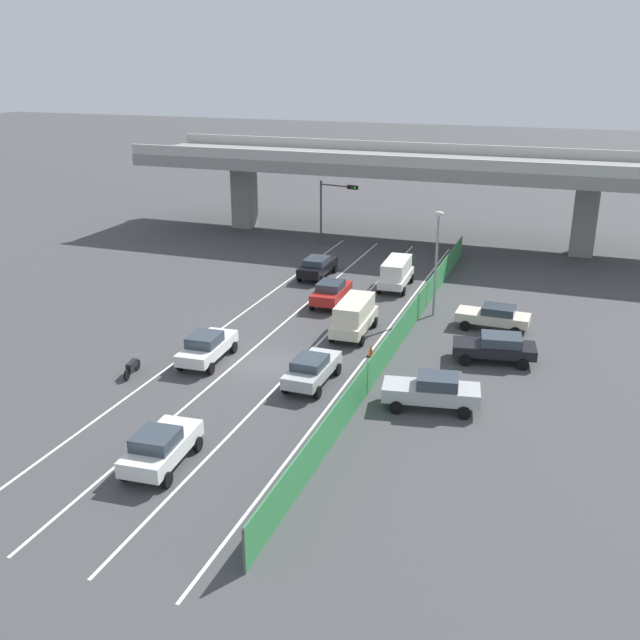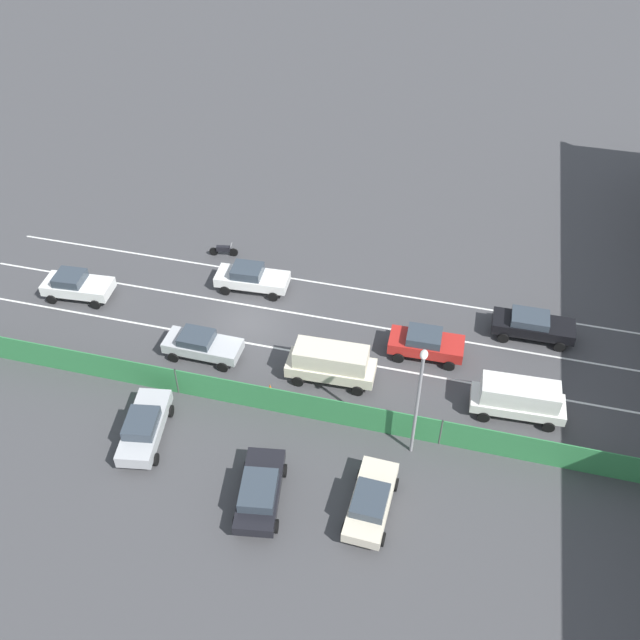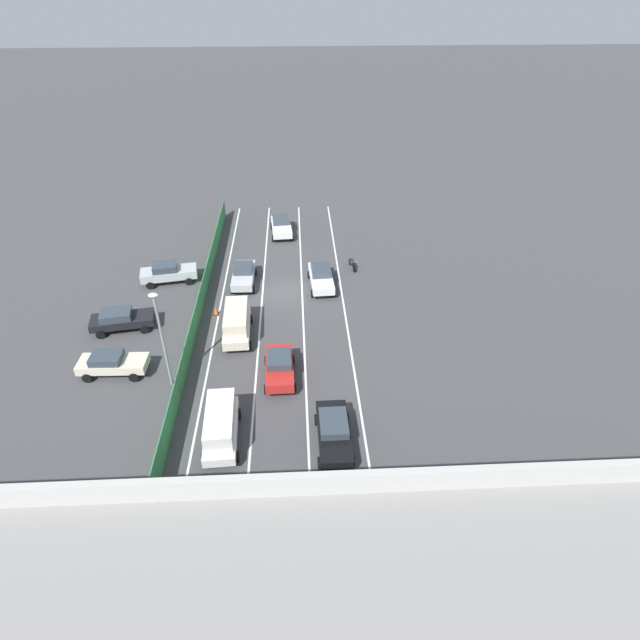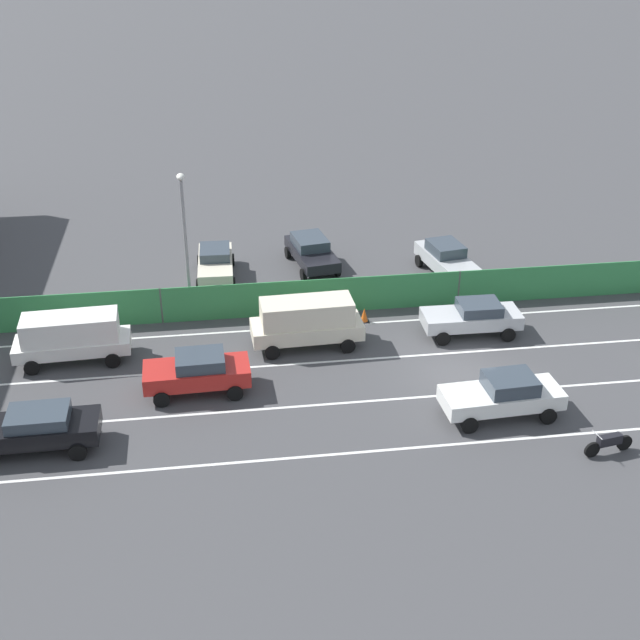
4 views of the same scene
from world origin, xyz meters
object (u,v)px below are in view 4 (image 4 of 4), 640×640
Objects in this scene: car_sedan_silver at (473,317)px; street_lamp at (185,231)px; parked_sedan_dark at (311,251)px; parked_sedan_cream at (215,262)px; traffic_cone at (364,315)px; car_van_cream at (307,321)px; car_hatchback_white at (503,394)px; car_sedan_red at (198,371)px; car_van_white at (71,336)px; motorcycle at (609,443)px; car_sedan_black at (34,428)px; parked_wagon_silver at (447,259)px.

street_lamp is at bearing 73.27° from car_sedan_silver.
parked_sedan_dark reaches higher than car_sedan_silver.
traffic_cone is at bearing -131.65° from parked_sedan_cream.
parked_sedan_cream is at bearing 98.22° from parked_sedan_dark.
car_van_cream is 9.30m from car_hatchback_white.
car_sedan_red is 0.90× the size of parked_sedan_dark.
parked_sedan_cream is 5.37m from street_lamp.
car_van_white is 21.84m from motorcycle.
parked_sedan_dark is at bearing 36.08° from car_sedan_silver.
car_hatchback_white is 17.72m from parked_sedan_cream.
parked_sedan_cream is 8.98m from traffic_cone.
car_sedan_red is at bearing 123.16° from traffic_cone.
car_hatchback_white is at bearing -133.59° from car_van_cream.
car_sedan_silver reaches higher than traffic_cone.
car_van_cream is 1.16× the size of car_sedan_red.
street_lamp reaches higher than parked_sedan_cream.
car_hatchback_white is 0.99× the size of car_sedan_black.
parked_sedan_dark is at bearing 25.10° from motorcycle.
car_sedan_black reaches higher than parked_sedan_dark.
car_hatchback_white is at bearing -90.58° from car_sedan_black.
car_van_cream is 8.70m from parked_sedan_dark.
car_van_cream reaches higher than car_sedan_black.
parked_wagon_silver is (12.83, -1.35, 0.03)m from car_hatchback_white.
car_sedan_red is (-3.12, 4.77, -0.32)m from car_van_cream.
traffic_cone is at bearing -56.84° from car_sedan_red.
car_sedan_silver is 0.94× the size of car_hatchback_white.
traffic_cone is (1.83, -12.93, -0.88)m from car_van_white.
street_lamp reaches higher than car_sedan_silver.
traffic_cone is (-6.69, -1.62, -0.56)m from parked_sedan_dark.
street_lamp is at bearing -28.70° from car_sedan_black.
car_van_cream reaches higher than traffic_cone.
motorcycle is at bearing -98.64° from car_sedan_black.
street_lamp reaches higher than car_sedan_black.
parked_sedan_dark reaches higher than traffic_cone.
traffic_cone is at bearing 68.21° from car_sedan_silver.
car_hatchback_white reaches higher than traffic_cone.
car_sedan_black is at bearing 109.18° from car_sedan_silver.
motorcycle is 15.82m from parked_wagon_silver.
parked_wagon_silver is at bearing -107.73° from parked_sedan_dark.
car_sedan_black is at bearing 124.13° from parked_wagon_silver.
car_van_cream is at bearing -90.43° from car_van_white.
parked_sedan_dark is at bearing 13.58° from traffic_cone.
parked_wagon_silver is at bearing -53.40° from car_sedan_red.
car_van_cream is 7.01m from street_lamp.
car_sedan_red is at bearing -121.39° from car_van_white.
car_van_white is 6.90m from street_lamp.
motorcycle is at bearing -174.17° from parked_wagon_silver.
car_hatchback_white is 0.68× the size of street_lamp.
parked_sedan_dark is 0.69× the size of street_lamp.
car_hatchback_white is at bearing 173.99° from parked_wagon_silver.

